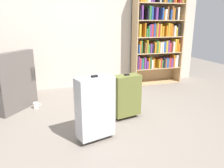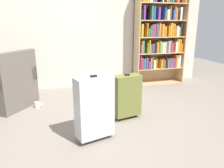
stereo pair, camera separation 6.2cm
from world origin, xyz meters
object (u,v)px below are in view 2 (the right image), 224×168
armchair (7,88)px  bookshelf (160,34)px  suitcase_olive (127,96)px  mug (37,105)px  suitcase_silver (94,107)px

armchair → bookshelf: bearing=12.3°
armchair → suitcase_olive: (1.67, -0.92, 0.02)m
mug → suitcase_silver: 1.43m
armchair → suitcase_olive: size_ratio=1.53×
armchair → mug: (0.43, -0.17, -0.27)m
bookshelf → suitcase_silver: bookshelf is taller
bookshelf → suitcase_olive: bookshelf is taller
mug → suitcase_olive: bearing=-31.2°
armchair → mug: 0.54m
armchair → suitcase_olive: 1.91m
bookshelf → suitcase_olive: (-1.28, -1.57, -0.72)m
suitcase_silver → bookshelf: bearing=47.9°
mug → suitcase_silver: (0.69, -1.21, 0.35)m
suitcase_silver → suitcase_olive: bearing=39.9°
bookshelf → armchair: bearing=-167.7°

